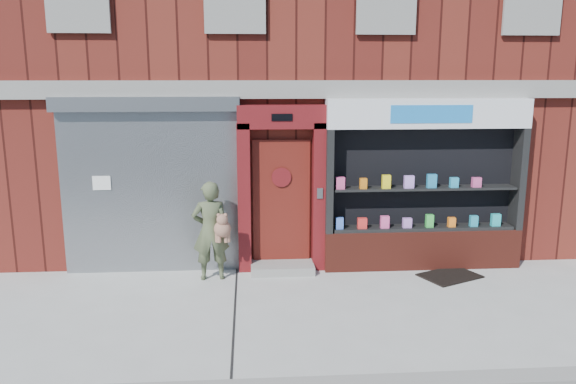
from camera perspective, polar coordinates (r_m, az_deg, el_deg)
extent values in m
plane|color=#9E9E99|center=(8.46, 5.34, -11.89)|extent=(80.00, 80.00, 0.00)
cube|color=#541813|center=(13.71, 1.49, 14.36)|extent=(12.00, 8.00, 8.00)
cube|color=gray|center=(9.65, 3.83, 10.36)|extent=(12.00, 0.16, 0.30)
cube|color=gray|center=(9.92, -13.76, -0.11)|extent=(3.00, 0.10, 2.80)
cube|color=slate|center=(9.67, -14.27, 8.66)|extent=(3.10, 0.30, 0.24)
cube|color=white|center=(9.99, -18.41, 0.87)|extent=(0.30, 0.01, 0.24)
cube|color=#590F13|center=(9.72, -4.48, -0.65)|extent=(0.22, 0.28, 2.60)
cube|color=#590F13|center=(9.80, 3.15, -0.53)|extent=(0.22, 0.28, 2.60)
cube|color=#590F13|center=(9.53, -0.67, 7.66)|extent=(1.50, 0.28, 0.40)
cube|color=black|center=(9.39, -0.61, 7.59)|extent=(0.35, 0.01, 0.12)
cube|color=#55150F|center=(9.87, -0.69, -1.02)|extent=(1.00, 0.06, 2.20)
cylinder|color=black|center=(9.74, -0.68, 1.51)|extent=(0.28, 0.02, 0.28)
cylinder|color=#590F13|center=(9.73, -0.68, 1.50)|extent=(0.34, 0.02, 0.34)
cube|color=gray|center=(9.92, -0.58, -7.71)|extent=(1.10, 0.55, 0.15)
cube|color=slate|center=(9.63, 3.27, -0.14)|extent=(0.10, 0.02, 0.18)
cube|color=maroon|center=(10.37, 13.37, -5.56)|extent=(3.50, 0.40, 0.70)
cube|color=black|center=(9.70, 4.15, 1.14)|extent=(0.12, 0.40, 1.80)
cube|color=black|center=(10.71, 22.35, 1.30)|extent=(0.12, 0.40, 1.80)
cube|color=black|center=(10.25, 13.40, 1.43)|extent=(3.30, 0.03, 1.80)
cube|color=black|center=(10.27, 13.47, -3.54)|extent=(3.20, 0.36, 0.06)
cube|color=black|center=(10.11, 13.66, 0.40)|extent=(3.20, 0.36, 0.04)
cube|color=white|center=(9.94, 14.03, 7.77)|extent=(3.50, 0.40, 0.50)
cube|color=#186AB7|center=(9.74, 14.40, 7.67)|extent=(1.40, 0.01, 0.30)
cube|color=blue|center=(9.82, 5.25, -3.18)|extent=(0.13, 0.09, 0.20)
cube|color=red|center=(9.89, 7.54, -3.16)|extent=(0.16, 0.09, 0.19)
cube|color=#E74D93|center=(9.97, 9.80, -3.02)|extent=(0.15, 0.09, 0.22)
cube|color=#B677D7|center=(10.08, 12.01, -3.08)|extent=(0.15, 0.09, 0.17)
cube|color=green|center=(10.19, 14.18, -2.86)|extent=(0.13, 0.09, 0.23)
cube|color=orange|center=(10.33, 16.28, -2.95)|extent=(0.12, 0.09, 0.17)
cube|color=teal|center=(10.47, 18.34, -2.81)|extent=(0.13, 0.09, 0.19)
cube|color=#23A8AF|center=(10.63, 20.34, -2.67)|extent=(0.16, 0.09, 0.22)
cube|color=#D64784|center=(9.66, 5.33, 0.91)|extent=(0.15, 0.09, 0.21)
cube|color=orange|center=(9.73, 7.65, 0.86)|extent=(0.12, 0.09, 0.18)
cube|color=yellow|center=(9.81, 9.95, 1.04)|extent=(0.14, 0.09, 0.23)
cube|color=#C389F7|center=(9.92, 12.19, 1.01)|extent=(0.16, 0.09, 0.22)
cube|color=teal|center=(10.04, 14.38, 1.09)|extent=(0.16, 0.09, 0.24)
cube|color=#2797C3|center=(10.18, 16.51, 0.94)|extent=(0.14, 0.09, 0.17)
cube|color=#D6478A|center=(10.32, 18.59, 0.94)|extent=(0.15, 0.09, 0.17)
imported|color=#4A5337|center=(9.47, -7.87, -3.92)|extent=(0.65, 0.47, 1.68)
sphere|color=#8A5945|center=(9.29, -6.67, -3.74)|extent=(0.28, 0.28, 0.28)
sphere|color=#8A5945|center=(9.20, -6.71, -2.81)|extent=(0.19, 0.19, 0.19)
sphere|color=#8A5945|center=(9.19, -7.07, -2.36)|extent=(0.07, 0.07, 0.07)
sphere|color=#8A5945|center=(9.18, -6.37, -2.35)|extent=(0.07, 0.07, 0.07)
cylinder|color=#8A5945|center=(9.34, -7.22, -4.58)|extent=(0.07, 0.07, 0.17)
cylinder|color=#8A5945|center=(9.33, -6.07, -4.56)|extent=(0.07, 0.07, 0.17)
cylinder|color=#8A5945|center=(9.32, -7.00, -4.61)|extent=(0.07, 0.07, 0.17)
cylinder|color=#8A5945|center=(9.31, -6.31, -4.60)|extent=(0.07, 0.07, 0.17)
cube|color=black|center=(10.12, 16.11, -8.18)|extent=(1.16, 1.02, 0.02)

